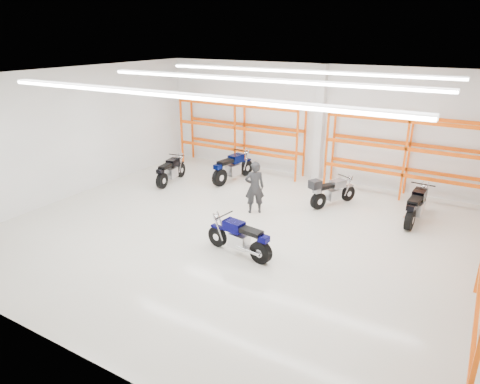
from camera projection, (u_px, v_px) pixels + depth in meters
The scene contains 11 objects.
ground at pixel (245, 233), 12.69m from camera, with size 14.00×14.00×0.00m, color beige.
room_shell at pixel (246, 123), 11.56m from camera, with size 14.02×12.02×4.51m.
motorcycle_main at pixel (241, 239), 11.27m from camera, with size 2.09×0.73×1.03m.
motorcycle_back_a at pixel (170, 172), 16.73m from camera, with size 0.69×2.07×1.02m.
motorcycle_back_b at pixel (232, 168), 16.93m from camera, with size 0.84×2.33×1.15m.
motorcycle_back_c at pixel (330, 192), 14.52m from camera, with size 1.14×1.91×1.05m.
motorcycle_back_d at pixel (416, 207), 13.28m from camera, with size 0.74×2.22×1.09m.
standing_man at pixel (255, 187), 13.86m from camera, with size 0.64×0.42×1.75m, color black.
structural_column at pixel (320, 124), 16.60m from camera, with size 0.32×0.32×4.50m, color white.
pallet_racking_back_left at pixel (240, 128), 18.10m from camera, with size 5.67×0.87×3.00m.
pallet_racking_back_right at pixel (408, 149), 14.88m from camera, with size 5.67×0.87×3.00m.
Camera 1 is at (5.66, -9.96, 5.59)m, focal length 32.00 mm.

